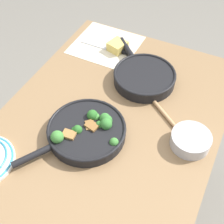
{
  "coord_description": "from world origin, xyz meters",
  "views": [
    {
      "loc": [
        0.71,
        0.35,
        1.66
      ],
      "look_at": [
        0.0,
        0.0,
        0.75
      ],
      "focal_mm": 50.0,
      "sensor_mm": 36.0,
      "label": 1
    }
  ],
  "objects_px": {
    "skillet_eggs": "(144,77)",
    "grater_knife": "(114,49)",
    "wooden_spoon": "(157,104)",
    "cheese_block": "(117,46)",
    "skillet_broccoli": "(86,131)",
    "prep_bowl_steel": "(191,140)"
  },
  "relations": [
    {
      "from": "grater_knife",
      "to": "prep_bowl_steel",
      "type": "bearing_deg",
      "value": 143.41
    },
    {
      "from": "wooden_spoon",
      "to": "skillet_eggs",
      "type": "bearing_deg",
      "value": -11.49
    },
    {
      "from": "skillet_eggs",
      "to": "grater_knife",
      "type": "xyz_separation_m",
      "value": [
        -0.13,
        -0.21,
        -0.02
      ]
    },
    {
      "from": "skillet_broccoli",
      "to": "cheese_block",
      "type": "xyz_separation_m",
      "value": [
        -0.51,
        -0.12,
        -0.0
      ]
    },
    {
      "from": "skillet_broccoli",
      "to": "wooden_spoon",
      "type": "xyz_separation_m",
      "value": [
        -0.25,
        0.18,
        -0.02
      ]
    },
    {
      "from": "skillet_broccoli",
      "to": "prep_bowl_steel",
      "type": "bearing_deg",
      "value": 142.5
    },
    {
      "from": "skillet_broccoli",
      "to": "grater_knife",
      "type": "bearing_deg",
      "value": -133.06
    },
    {
      "from": "wooden_spoon",
      "to": "grater_knife",
      "type": "relative_size",
      "value": 1.27
    },
    {
      "from": "skillet_eggs",
      "to": "prep_bowl_steel",
      "type": "xyz_separation_m",
      "value": [
        0.23,
        0.27,
        -0.0
      ]
    },
    {
      "from": "skillet_broccoli",
      "to": "prep_bowl_steel",
      "type": "relative_size",
      "value": 2.73
    },
    {
      "from": "skillet_broccoli",
      "to": "prep_bowl_steel",
      "type": "xyz_separation_m",
      "value": [
        -0.13,
        0.35,
        -0.0
      ]
    },
    {
      "from": "skillet_broccoli",
      "to": "wooden_spoon",
      "type": "relative_size",
      "value": 1.15
    },
    {
      "from": "wooden_spoon",
      "to": "skillet_broccoli",
      "type": "bearing_deg",
      "value": 90.5
    },
    {
      "from": "skillet_eggs",
      "to": "wooden_spoon",
      "type": "xyz_separation_m",
      "value": [
        0.11,
        0.1,
        -0.02
      ]
    },
    {
      "from": "skillet_eggs",
      "to": "wooden_spoon",
      "type": "distance_m",
      "value": 0.15
    },
    {
      "from": "skillet_broccoli",
      "to": "skillet_eggs",
      "type": "height_order",
      "value": "skillet_broccoli"
    },
    {
      "from": "grater_knife",
      "to": "cheese_block",
      "type": "height_order",
      "value": "cheese_block"
    },
    {
      "from": "skillet_broccoli",
      "to": "wooden_spoon",
      "type": "distance_m",
      "value": 0.31
    },
    {
      "from": "grater_knife",
      "to": "skillet_eggs",
      "type": "bearing_deg",
      "value": 147.81
    },
    {
      "from": "skillet_broccoli",
      "to": "cheese_block",
      "type": "bearing_deg",
      "value": -134.93
    },
    {
      "from": "wooden_spoon",
      "to": "cheese_block",
      "type": "height_order",
      "value": "cheese_block"
    },
    {
      "from": "skillet_broccoli",
      "to": "prep_bowl_steel",
      "type": "height_order",
      "value": "skillet_broccoli"
    }
  ]
}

